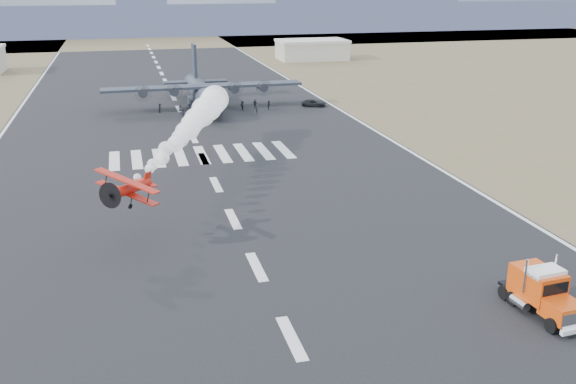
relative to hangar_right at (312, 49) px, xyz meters
name	(u,v)px	position (x,y,z in m)	size (l,w,h in m)	color
ground	(292,338)	(-46.00, -150.00, -3.01)	(500.00, 500.00, 0.00)	black
scrub_far	(145,39)	(-46.00, 80.00, -3.01)	(500.00, 80.00, 0.00)	brown
runway_markings	(194,138)	(-46.00, -90.00, -3.00)	(60.00, 260.00, 0.01)	silver
ridge_seg_d	(141,18)	(-46.00, 110.00, 3.49)	(150.00, 50.00, 13.00)	#8893AD
ridge_seg_e	(284,13)	(19.00, 110.00, 4.49)	(150.00, 50.00, 15.00)	#8893AD
ridge_seg_f	(413,9)	(84.00, 110.00, 5.49)	(150.00, 50.00, 17.00)	#8893AD
ridge_seg_g	(530,12)	(149.00, 110.00, 3.49)	(150.00, 50.00, 13.00)	#8893AD
hangar_right	(312,49)	(0.00, 0.00, 0.00)	(20.50, 12.50, 5.90)	#A49F92
semi_truck	(542,291)	(-26.94, -151.22, -1.20)	(3.30, 8.31, 3.68)	black
aerobatic_biplane	(129,189)	(-56.24, -130.52, 2.65)	(6.53, 6.26, 3.27)	red
smoke_trail	(204,112)	(-45.29, -98.99, 2.96)	(15.21, 39.13, 4.20)	white
transport_aircraft	(202,92)	(-41.31, -64.88, -0.19)	(37.77, 31.14, 10.94)	#222533
support_vehicle	(314,103)	(-20.39, -69.94, -2.36)	(2.17, 4.71, 1.31)	black
crew_a	(257,109)	(-32.56, -73.90, -2.23)	(0.57, 0.47, 1.55)	black
crew_b	(160,108)	(-49.65, -68.47, -2.16)	(0.82, 0.51, 1.69)	black
crew_c	(182,114)	(-46.18, -74.78, -2.11)	(1.16, 0.54, 1.80)	black
crew_d	(255,104)	(-31.90, -69.17, -2.13)	(1.03, 0.53, 1.75)	black
crew_e	(189,108)	(-44.38, -69.46, -2.19)	(0.80, 0.49, 1.64)	black
crew_f	(242,106)	(-34.52, -70.19, -2.11)	(1.66, 0.54, 1.79)	black
crew_g	(180,109)	(-46.10, -69.73, -2.22)	(0.58, 0.47, 1.58)	black
crew_h	(269,105)	(-29.45, -70.60, -2.17)	(0.81, 0.50, 1.67)	black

